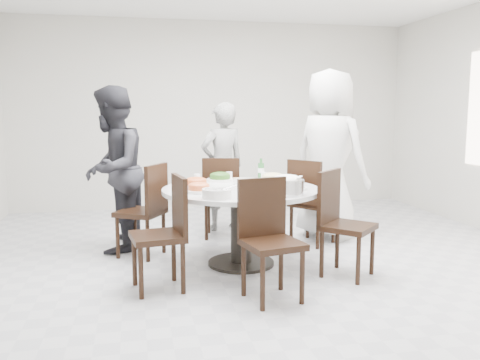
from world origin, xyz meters
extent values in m
cube|color=silver|center=(0.00, 0.00, 0.00)|extent=(6.00, 6.00, 0.01)
cube|color=beige|center=(0.00, 3.00, 1.40)|extent=(6.00, 0.01, 2.80)
cube|color=beige|center=(0.00, -3.00, 1.40)|extent=(6.00, 0.01, 2.80)
cylinder|color=silver|center=(-0.22, -0.03, 0.38)|extent=(1.50, 1.50, 0.75)
cube|color=black|center=(0.72, 0.57, 0.47)|extent=(0.59, 0.59, 0.95)
cube|color=black|center=(-0.22, 1.07, 0.47)|extent=(0.50, 0.50, 0.95)
cube|color=black|center=(-1.17, 0.47, 0.47)|extent=(0.58, 0.58, 0.95)
cube|color=black|center=(-1.04, -0.57, 0.47)|extent=(0.48, 0.48, 0.95)
cube|color=black|center=(-0.18, -0.98, 0.47)|extent=(0.50, 0.50, 0.95)
cube|color=black|center=(0.64, -0.56, 0.47)|extent=(0.59, 0.59, 0.95)
imported|color=silver|center=(0.99, 0.79, 0.97)|extent=(1.05, 1.13, 1.94)
imported|color=black|center=(-0.14, 1.46, 0.79)|extent=(0.66, 0.52, 1.57)
imported|color=black|center=(-1.44, 0.75, 0.87)|extent=(0.83, 0.97, 1.74)
cylinder|color=white|center=(-0.34, 0.47, 0.79)|extent=(0.27, 0.27, 0.07)
cylinder|color=white|center=(0.18, 0.29, 0.79)|extent=(0.29, 0.29, 0.08)
cylinder|color=white|center=(-0.64, 0.13, 0.79)|extent=(0.27, 0.27, 0.07)
cylinder|color=white|center=(0.22, -0.22, 0.78)|extent=(0.27, 0.27, 0.07)
cylinder|color=white|center=(-0.65, -0.21, 0.78)|extent=(0.25, 0.25, 0.06)
cylinder|color=silver|center=(0.09, -0.47, 0.82)|extent=(0.31, 0.31, 0.13)
cylinder|color=white|center=(-0.54, -0.52, 0.79)|extent=(0.25, 0.25, 0.08)
cylinder|color=#296730|center=(0.11, 0.51, 0.86)|extent=(0.06, 0.06, 0.23)
cylinder|color=white|center=(-0.20, 0.56, 0.79)|extent=(0.07, 0.07, 0.08)
camera|label=1|loc=(-1.21, -4.70, 1.50)|focal=38.00mm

